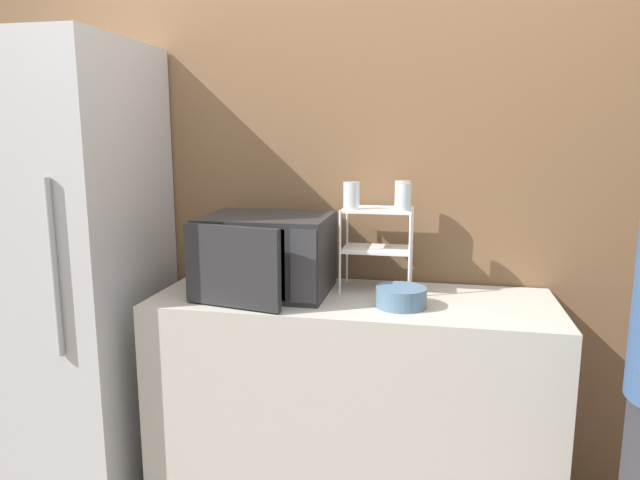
% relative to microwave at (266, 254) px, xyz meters
% --- Properties ---
extents(wall_back, '(8.00, 0.06, 2.60)m').
position_rel_microwave_xyz_m(wall_back, '(0.36, 0.33, 0.26)').
color(wall_back, brown).
rests_on(wall_back, ground_plane).
extents(counter, '(1.60, 0.59, 0.88)m').
position_rel_microwave_xyz_m(counter, '(0.36, -0.00, -0.60)').
color(counter, '#B7B2A8').
rests_on(counter, ground_plane).
extents(microwave, '(0.52, 0.51, 0.32)m').
position_rel_microwave_xyz_m(microwave, '(0.00, 0.00, 0.00)').
color(microwave, '#262628').
rests_on(microwave, counter).
extents(dish_rack, '(0.29, 0.20, 0.34)m').
position_rel_microwave_xyz_m(dish_rack, '(0.44, 0.14, 0.09)').
color(dish_rack, white).
rests_on(dish_rack, counter).
extents(glass_front_left, '(0.07, 0.07, 0.11)m').
position_rel_microwave_xyz_m(glass_front_left, '(0.34, 0.08, 0.24)').
color(glass_front_left, silver).
rests_on(glass_front_left, dish_rack).
extents(glass_back_right, '(0.07, 0.07, 0.11)m').
position_rel_microwave_xyz_m(glass_back_right, '(0.54, 0.19, 0.24)').
color(glass_back_right, silver).
rests_on(glass_back_right, dish_rack).
extents(glass_front_right, '(0.07, 0.07, 0.11)m').
position_rel_microwave_xyz_m(glass_front_right, '(0.55, 0.08, 0.24)').
color(glass_front_right, silver).
rests_on(glass_front_right, dish_rack).
extents(bowl, '(0.19, 0.19, 0.08)m').
position_rel_microwave_xyz_m(bowl, '(0.56, -0.09, -0.12)').
color(bowl, slate).
rests_on(bowl, counter).
extents(refrigerator, '(0.71, 0.71, 1.90)m').
position_rel_microwave_xyz_m(refrigerator, '(-0.89, -0.05, -0.09)').
color(refrigerator, '#B7B7BC').
rests_on(refrigerator, ground_plane).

